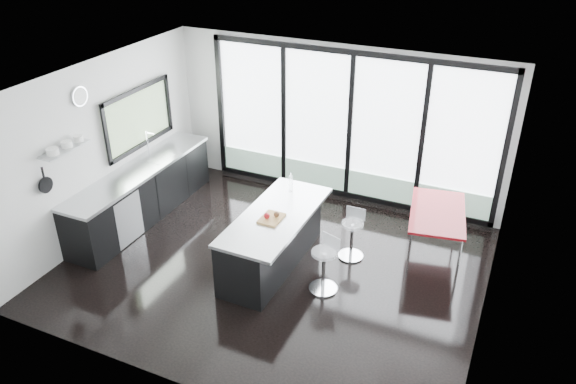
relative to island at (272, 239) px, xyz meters
The scene contains 11 objects.
floor 0.46m from the island, 46.03° to the right, with size 6.00×5.00×0.00m, color black.
ceiling 2.35m from the island, 46.03° to the right, with size 6.00×5.00×0.00m, color white.
wall_back 2.57m from the island, 82.39° to the left, with size 6.00×0.09×2.80m.
wall_front 2.72m from the island, 88.86° to the right, with size 6.00×0.00×2.80m, color silver.
wall_left 3.13m from the island, behind, with size 0.26×5.00×2.80m.
wall_right 3.20m from the island, ahead, with size 0.00×5.00×2.80m, color silver.
counter_cabinets 2.64m from the island, behind, with size 0.69×3.24×1.36m.
island is the anchor object (origin of this frame).
bar_stool_near 0.97m from the island, 15.66° to the right, with size 0.41×0.41×0.65m, color silver.
bar_stool_far 1.23m from the island, 33.01° to the left, with size 0.39×0.39×0.62m, color silver.
red_table 2.51m from the island, 31.03° to the left, with size 0.80×1.40×0.75m, color maroon.
Camera 1 is at (3.03, -6.19, 5.04)m, focal length 35.00 mm.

